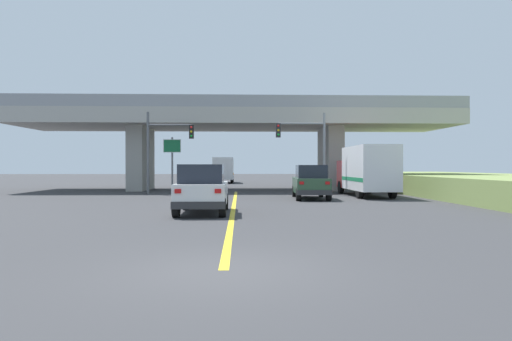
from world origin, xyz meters
TOP-DOWN VIEW (x-y plane):
  - ground at (0.00, 29.57)m, footprint 160.00×160.00m
  - overpass_bridge at (0.00, 29.57)m, footprint 35.06×8.59m
  - lane_divider_stripe at (0.00, 13.30)m, footprint 0.20×26.61m
  - suv_lead at (-1.24, 10.44)m, footprint 2.02×4.31m
  - suv_crossing at (4.52, 18.74)m, footprint 2.19×4.84m
  - box_truck at (8.52, 20.96)m, footprint 2.33×7.55m
  - traffic_signal_nearside at (4.97, 22.97)m, footprint 3.43×0.36m
  - traffic_signal_farside at (-5.05, 23.74)m, footprint 3.28×0.36m
  - highway_sign at (-4.92, 27.01)m, footprint 1.34×0.17m
  - semi_truck_distant at (-1.63, 45.66)m, footprint 2.33×6.56m

SIDE VIEW (x-z plane):
  - ground at x=0.00m, z-range 0.00..0.00m
  - lane_divider_stripe at x=0.00m, z-range 0.00..0.01m
  - suv_lead at x=-1.24m, z-range 0.00..2.02m
  - suv_crossing at x=4.52m, z-range 0.00..2.02m
  - semi_truck_distant at x=-1.63m, z-range 0.09..3.04m
  - box_truck at x=8.52m, z-range 0.08..3.30m
  - highway_sign at x=-4.92m, z-range 0.92..5.10m
  - traffic_signal_farside at x=-5.05m, z-range 0.70..6.44m
  - traffic_signal_nearside at x=4.97m, z-range 0.76..6.39m
  - overpass_bridge at x=0.00m, z-range 1.67..8.91m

